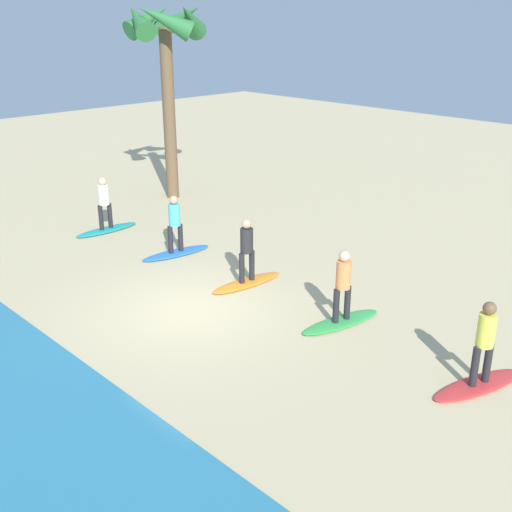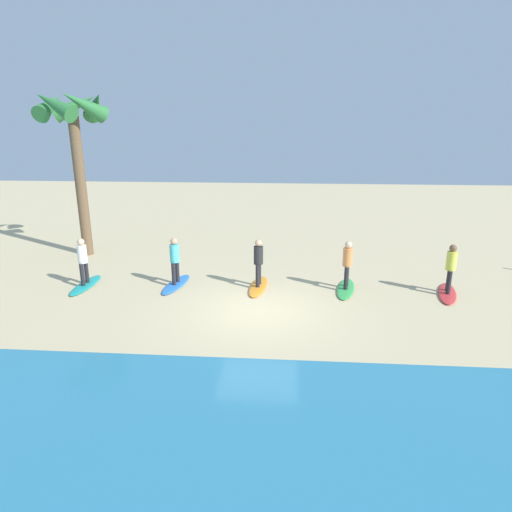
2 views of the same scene
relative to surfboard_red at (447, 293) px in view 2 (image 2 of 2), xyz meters
name	(u,v)px [view 2 (image 2 of 2)]	position (x,y,z in m)	size (l,w,h in m)	color
ground_plane	(259,310)	(6.20, 1.78, -0.04)	(60.00, 60.00, 0.00)	#CCB789
surfboard_red	(447,293)	(0.00, 0.00, 0.00)	(2.10, 0.56, 0.09)	red
surfer_red	(451,265)	(0.00, 0.00, 0.99)	(0.32, 0.45, 1.64)	#232328
surfboard_green	(346,289)	(3.33, -0.17, 0.00)	(2.10, 0.56, 0.09)	green
surfer_green	(347,261)	(3.33, -0.17, 0.99)	(0.32, 0.45, 1.64)	#232328
surfboard_orange	(258,286)	(6.34, -0.17, 0.00)	(2.10, 0.56, 0.09)	orange
surfer_orange	(258,259)	(6.34, -0.17, 0.99)	(0.32, 0.46, 1.64)	#232328
surfboard_blue	(176,284)	(9.26, -0.17, 0.00)	(2.10, 0.56, 0.09)	blue
surfer_blue	(175,257)	(9.26, -0.17, 0.99)	(0.32, 0.46, 1.64)	#232328
surfboard_teal	(86,285)	(12.41, 0.14, 0.00)	(2.10, 0.56, 0.09)	teal
surfer_teal	(83,258)	(12.41, 0.14, 0.99)	(0.32, 0.46, 1.64)	#232328
palm_tree	(74,122)	(14.05, -3.72, 5.48)	(2.88, 3.03, 6.89)	brown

